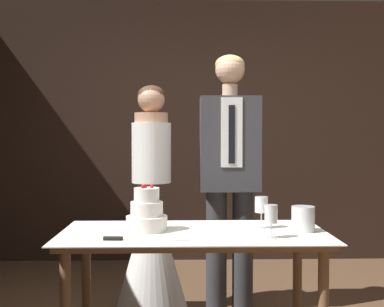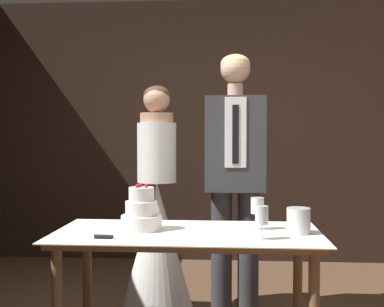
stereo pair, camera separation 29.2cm
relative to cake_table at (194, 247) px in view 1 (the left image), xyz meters
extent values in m
cube|color=black|center=(0.12, 2.34, 0.68)|extent=(4.81, 0.12, 2.67)
cylinder|color=brown|center=(-0.65, 0.27, -0.31)|extent=(0.06, 0.06, 0.71)
cylinder|color=brown|center=(0.65, 0.27, -0.31)|extent=(0.06, 0.06, 0.71)
cube|color=brown|center=(0.00, 0.00, 0.07)|extent=(1.43, 0.66, 0.03)
cube|color=white|center=(0.00, 0.00, 0.09)|extent=(1.49, 0.72, 0.01)
cylinder|color=white|center=(-0.26, 0.03, 0.13)|extent=(0.23, 0.23, 0.08)
cylinder|color=white|center=(-0.26, 0.03, 0.21)|extent=(0.18, 0.18, 0.08)
cylinder|color=white|center=(-0.26, 0.03, 0.29)|extent=(0.14, 0.14, 0.08)
sphere|color=red|center=(-0.24, 0.03, 0.34)|extent=(0.02, 0.02, 0.02)
sphere|color=red|center=(-0.27, 0.04, 0.34)|extent=(0.02, 0.02, 0.02)
sphere|color=red|center=(-0.28, 0.01, 0.34)|extent=(0.02, 0.02, 0.02)
cube|color=silver|center=(-0.20, -0.23, 0.09)|extent=(0.34, 0.04, 0.00)
cylinder|color=black|center=(-0.42, -0.22, 0.10)|extent=(0.10, 0.03, 0.02)
cylinder|color=silver|center=(0.40, 0.09, 0.09)|extent=(0.07, 0.07, 0.00)
cylinder|color=silver|center=(0.40, 0.09, 0.14)|extent=(0.01, 0.01, 0.09)
cylinder|color=silver|center=(0.40, 0.09, 0.23)|extent=(0.08, 0.08, 0.09)
cylinder|color=silver|center=(0.40, -0.18, 0.09)|extent=(0.06, 0.06, 0.00)
cylinder|color=silver|center=(0.40, -0.18, 0.13)|extent=(0.01, 0.01, 0.08)
cylinder|color=silver|center=(0.40, -0.18, 0.22)|extent=(0.07, 0.07, 0.09)
cylinder|color=silver|center=(0.61, -0.01, 0.16)|extent=(0.13, 0.13, 0.14)
cylinder|color=white|center=(0.61, -0.01, 0.12)|extent=(0.06, 0.06, 0.06)
sphere|color=#F9CC4C|center=(0.61, -0.01, 0.16)|extent=(0.02, 0.02, 0.02)
cone|color=white|center=(-0.28, 0.76, -0.18)|extent=(0.54, 0.54, 0.95)
cylinder|color=white|center=(-0.28, 0.76, 0.51)|extent=(0.28, 0.28, 0.43)
cylinder|color=tan|center=(-0.28, 0.76, 0.75)|extent=(0.24, 0.24, 0.07)
sphere|color=tan|center=(-0.28, 0.76, 0.89)|extent=(0.19, 0.19, 0.19)
ellipsoid|color=#472D1E|center=(-0.28, 0.77, 0.91)|extent=(0.20, 0.20, 0.14)
cylinder|color=#38383D|center=(0.19, 0.76, -0.21)|extent=(0.15, 0.15, 0.89)
cylinder|color=#38383D|center=(0.38, 0.76, -0.21)|extent=(0.15, 0.15, 0.89)
cube|color=#38383D|center=(0.28, 0.76, 0.57)|extent=(0.42, 0.24, 0.67)
cube|color=white|center=(0.28, 0.63, 0.65)|extent=(0.15, 0.01, 0.48)
cube|color=black|center=(0.28, 0.63, 0.64)|extent=(0.04, 0.01, 0.40)
cylinder|color=#DBAD8E|center=(0.28, 0.76, 0.95)|extent=(0.11, 0.11, 0.09)
sphere|color=#DBAD8E|center=(0.28, 0.76, 1.10)|extent=(0.21, 0.21, 0.21)
ellipsoid|color=#D6B770|center=(0.28, 0.77, 1.13)|extent=(0.21, 0.21, 0.14)
camera|label=1|loc=(-0.08, -2.67, 0.62)|focal=45.00mm
camera|label=2|loc=(0.21, -2.67, 0.62)|focal=45.00mm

